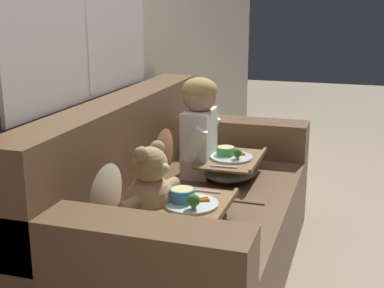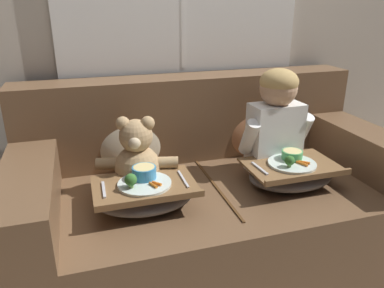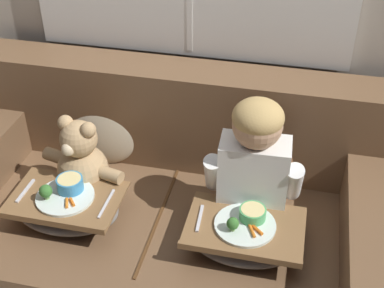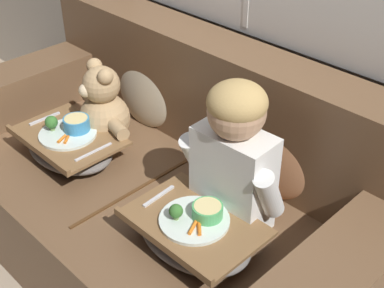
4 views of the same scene
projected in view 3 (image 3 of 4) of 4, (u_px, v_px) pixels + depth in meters
ground_plane at (165, 281)px, 2.50m from camera, size 14.00×14.00×0.00m
couch at (167, 219)px, 2.36m from camera, size 1.89×0.98×0.92m
throw_pillow_behind_child at (260, 146)px, 2.31m from camera, size 0.37×0.18×0.38m
throw_pillow_behind_teddy at (102, 126)px, 2.45m from camera, size 0.38×0.18×0.39m
child_figure at (255, 157)px, 2.05m from camera, size 0.39×0.19×0.55m
teddy_bear at (81, 162)px, 2.26m from camera, size 0.39×0.28×0.36m
lap_tray_child at (244, 235)px, 2.04m from camera, size 0.45×0.31×0.18m
lap_tray_teddy at (67, 206)px, 2.17m from camera, size 0.45×0.31×0.18m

